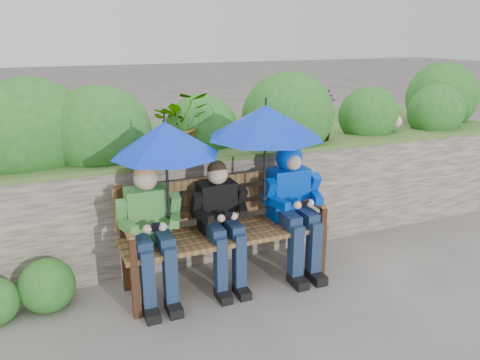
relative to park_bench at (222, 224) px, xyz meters
name	(u,v)px	position (x,y,z in m)	size (l,w,h in m)	color
ground	(244,288)	(0.11, -0.23, -0.53)	(60.00, 60.00, 0.00)	#555552
garden_backdrop	(183,169)	(0.04, 1.35, 0.13)	(8.00, 2.83, 1.79)	#59514A
park_bench	(222,224)	(0.00, 0.00, 0.00)	(1.77, 0.52, 0.93)	#381F12
boy_left	(151,227)	(-0.64, -0.08, 0.11)	(0.50, 0.58, 1.14)	#488038
boy_middle	(221,218)	(-0.04, -0.08, 0.09)	(0.47, 0.54, 1.10)	black
boy_right	(293,198)	(0.65, -0.07, 0.17)	(0.52, 0.63, 1.17)	#002DB8
umbrella_left	(165,139)	(-0.49, -0.11, 0.81)	(0.83, 0.83, 0.84)	#0830E0
umbrella_right	(266,121)	(0.35, -0.10, 0.88)	(0.97, 0.97, 0.89)	#0830E0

